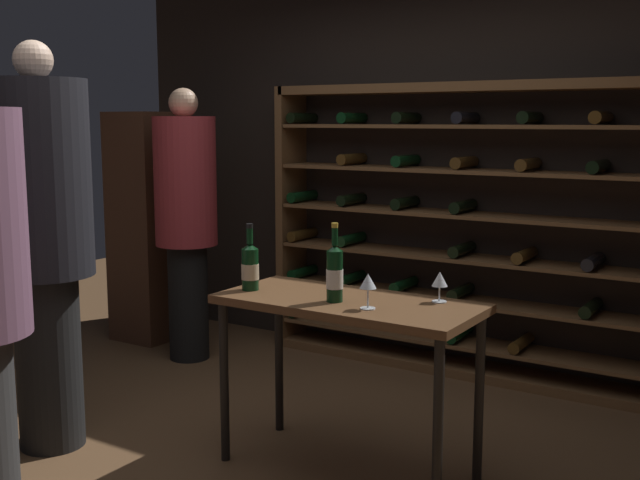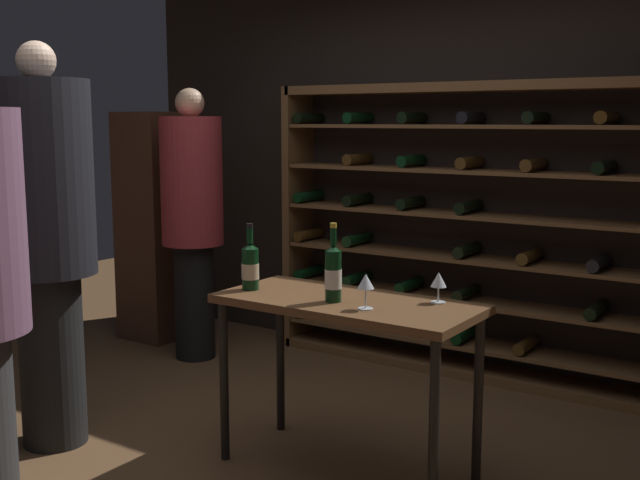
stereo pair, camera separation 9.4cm
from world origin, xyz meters
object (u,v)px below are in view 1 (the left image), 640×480
display_cabinet (143,227)px  wine_glass_stemmed_center (368,283)px  wine_bottle_red_label (335,273)px  wine_bottle_gold_foil (250,266)px  person_bystander_dark_jacket (186,212)px  tasting_table (348,320)px  wine_rack (460,232)px  person_guest_blue_shirt (42,228)px  wine_glass_stemmed_right (440,281)px

display_cabinet → wine_glass_stemmed_center: size_ratio=10.88×
wine_bottle_red_label → wine_bottle_gold_foil: bearing=-178.9°
person_bystander_dark_jacket → wine_bottle_red_label: size_ratio=5.15×
wine_bottle_red_label → person_bystander_dark_jacket: bearing=150.8°
tasting_table → wine_bottle_red_label: wine_bottle_red_label is taller
wine_glass_stemmed_center → tasting_table: bearing=145.4°
person_bystander_dark_jacket → wine_bottle_red_label: bearing=-172.8°
wine_rack → display_cabinet: size_ratio=1.61×
person_guest_blue_shirt → wine_glass_stemmed_right: person_guest_blue_shirt is taller
wine_bottle_red_label → wine_glass_stemmed_center: 0.20m
wine_rack → person_guest_blue_shirt: (-1.28, -2.25, 0.19)m
person_guest_blue_shirt → wine_rack: bearing=-75.0°
wine_rack → wine_glass_stemmed_center: (0.32, -1.80, 0.01)m
wine_glass_stemmed_right → person_guest_blue_shirt: bearing=-157.7°
tasting_table → wine_glass_stemmed_center: wine_glass_stemmed_center is taller
wine_rack → person_bystander_dark_jacket: bearing=-156.7°
tasting_table → wine_bottle_red_label: (-0.03, -0.07, 0.23)m
wine_bottle_gold_foil → wine_glass_stemmed_right: bearing=16.2°
tasting_table → display_cabinet: 2.73m
person_bystander_dark_jacket → wine_bottle_red_label: 2.09m
wine_bottle_gold_foil → wine_glass_stemmed_right: (0.89, 0.26, -0.02)m
person_guest_blue_shirt → wine_glass_stemmed_right: 1.97m
wine_bottle_gold_foil → wine_rack: bearing=78.4°
display_cabinet → wine_glass_stemmed_right: 3.01m
person_guest_blue_shirt → wine_glass_stemmed_center: 1.67m
wine_glass_stemmed_center → wine_bottle_red_label: bearing=167.8°
person_bystander_dark_jacket → wine_glass_stemmed_right: person_bystander_dark_jacket is taller
person_bystander_dark_jacket → display_cabinet: person_bystander_dark_jacket is taller
person_bystander_dark_jacket → wine_glass_stemmed_center: size_ratio=11.85×
wine_glass_stemmed_right → wine_bottle_gold_foil: bearing=-163.8°
tasting_table → wine_bottle_gold_foil: size_ratio=3.75×
tasting_table → wine_glass_stemmed_center: bearing=-34.6°
person_guest_blue_shirt → display_cabinet: (-1.04, 1.71, -0.27)m
person_bystander_dark_jacket → wine_glass_stemmed_right: 2.36m
tasting_table → wine_bottle_gold_foil: 0.56m
tasting_table → person_guest_blue_shirt: 1.59m
wine_bottle_gold_foil → wine_glass_stemmed_center: bearing=-2.9°
tasting_table → wine_bottle_gold_foil: (-0.51, -0.08, 0.21)m
display_cabinet → wine_bottle_gold_foil: size_ratio=5.25×
wine_rack → wine_bottle_red_label: bearing=-86.1°
wine_glass_stemmed_right → wine_rack: bearing=109.3°
display_cabinet → wine_bottle_red_label: display_cabinet is taller
wine_rack → display_cabinet: (-2.32, -0.53, -0.08)m
display_cabinet → wine_bottle_red_label: size_ratio=4.73×
person_guest_blue_shirt → display_cabinet: bearing=-14.0°
wine_bottle_red_label → wine_glass_stemmed_right: size_ratio=2.56×
wine_rack → wine_bottle_red_label: 1.76m
wine_rack → wine_glass_stemmed_center: 1.83m
person_bystander_dark_jacket → wine_bottle_red_label: person_bystander_dark_jacket is taller
tasting_table → person_guest_blue_shirt: size_ratio=0.60×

